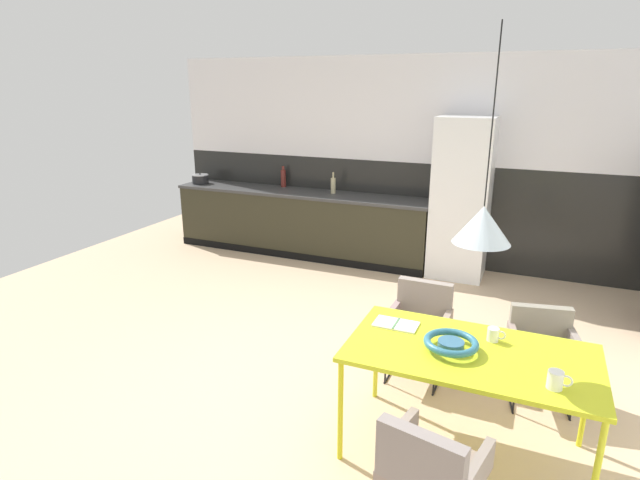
% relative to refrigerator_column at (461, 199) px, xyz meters
% --- Properties ---
extents(ground_plane, '(9.21, 9.21, 0.00)m').
position_rel_refrigerator_column_xyz_m(ground_plane, '(-0.70, -3.08, -1.00)').
color(ground_plane, '#CCAE8A').
extents(back_wall_splashback_dark, '(7.09, 0.12, 1.37)m').
position_rel_refrigerator_column_xyz_m(back_wall_splashback_dark, '(-0.70, 0.36, -0.32)').
color(back_wall_splashback_dark, black).
rests_on(back_wall_splashback_dark, ground).
extents(back_wall_panel_upper, '(7.09, 0.12, 1.37)m').
position_rel_refrigerator_column_xyz_m(back_wall_panel_upper, '(-0.70, 0.36, 1.05)').
color(back_wall_panel_upper, silver).
rests_on(back_wall_panel_upper, back_wall_splashback_dark).
extents(kitchen_counter, '(3.76, 0.63, 0.91)m').
position_rel_refrigerator_column_xyz_m(kitchen_counter, '(-2.23, -0.00, -0.55)').
color(kitchen_counter, '#2C2A1C').
rests_on(kitchen_counter, ground).
extents(refrigerator_column, '(0.68, 0.60, 2.01)m').
position_rel_refrigerator_column_xyz_m(refrigerator_column, '(0.00, 0.00, 0.00)').
color(refrigerator_column, silver).
rests_on(refrigerator_column, ground).
extents(dining_table, '(1.54, 0.85, 0.76)m').
position_rel_refrigerator_column_xyz_m(dining_table, '(0.59, -3.41, -0.29)').
color(dining_table, '#C6CE22').
rests_on(dining_table, ground).
extents(armchair_by_stool, '(0.50, 0.48, 0.80)m').
position_rel_refrigerator_column_xyz_m(armchair_by_stool, '(0.09, -2.55, -0.49)').
color(armchair_by_stool, gray).
rests_on(armchair_by_stool, ground).
extents(armchair_far_side, '(0.57, 0.56, 0.77)m').
position_rel_refrigerator_column_xyz_m(armchair_far_side, '(0.51, -4.21, -0.50)').
color(armchair_far_side, gray).
rests_on(armchair_far_side, ground).
extents(armchair_facing_counter, '(0.56, 0.55, 0.72)m').
position_rel_refrigerator_column_xyz_m(armchair_facing_counter, '(1.03, -2.52, -0.53)').
color(armchair_facing_counter, gray).
rests_on(armchair_facing_counter, ground).
extents(fruit_bowl, '(0.34, 0.34, 0.08)m').
position_rel_refrigerator_column_xyz_m(fruit_bowl, '(0.47, -3.45, -0.19)').
color(fruit_bowl, '#33607F').
rests_on(fruit_bowl, dining_table).
extents(open_book, '(0.30, 0.19, 0.02)m').
position_rel_refrigerator_column_xyz_m(open_book, '(0.06, -3.24, -0.24)').
color(open_book, white).
rests_on(open_book, dining_table).
extents(mug_glass_clear, '(0.13, 0.09, 0.10)m').
position_rel_refrigerator_column_xyz_m(mug_glass_clear, '(1.08, -3.64, -0.19)').
color(mug_glass_clear, white).
rests_on(mug_glass_clear, dining_table).
extents(mug_tall_blue, '(0.12, 0.07, 0.09)m').
position_rel_refrigerator_column_xyz_m(mug_tall_blue, '(0.71, -3.21, -0.20)').
color(mug_tall_blue, white).
rests_on(mug_tall_blue, dining_table).
extents(cooking_pot, '(0.25, 0.25, 0.16)m').
position_rel_refrigerator_column_xyz_m(cooking_pot, '(-3.90, -0.04, -0.02)').
color(cooking_pot, black).
rests_on(cooking_pot, kitchen_counter).
extents(bottle_spice_small, '(0.07, 0.07, 0.31)m').
position_rel_refrigerator_column_xyz_m(bottle_spice_small, '(-2.60, 0.22, 0.04)').
color(bottle_spice_small, maroon).
rests_on(bottle_spice_small, kitchen_counter).
extents(bottle_wine_green, '(0.07, 0.07, 0.29)m').
position_rel_refrigerator_column_xyz_m(bottle_wine_green, '(-1.75, 0.08, 0.03)').
color(bottle_wine_green, tan).
rests_on(bottle_wine_green, kitchen_counter).
extents(pendant_lamp_over_table_near, '(0.33, 0.33, 1.21)m').
position_rel_refrigerator_column_xyz_m(pendant_lamp_over_table_near, '(0.59, -3.44, 0.59)').
color(pendant_lamp_over_table_near, black).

